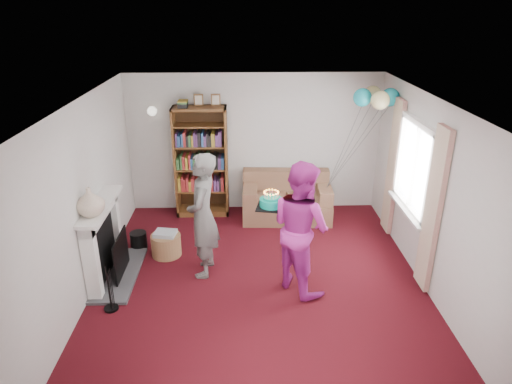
{
  "coord_description": "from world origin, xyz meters",
  "views": [
    {
      "loc": [
        -0.21,
        -5.4,
        3.62
      ],
      "look_at": [
        -0.02,
        0.6,
        1.1
      ],
      "focal_mm": 32.0,
      "sensor_mm": 36.0,
      "label": 1
    }
  ],
  "objects_px": {
    "bookcase": "(201,163)",
    "person_magenta": "(301,227)",
    "person_striped": "(203,216)",
    "sofa": "(287,200)",
    "birthday_cake": "(271,202)"
  },
  "relations": [
    {
      "from": "sofa",
      "to": "bookcase",
      "type": "bearing_deg",
      "value": 173.67
    },
    {
      "from": "bookcase",
      "to": "birthday_cake",
      "type": "height_order",
      "value": "bookcase"
    },
    {
      "from": "person_magenta",
      "to": "sofa",
      "type": "bearing_deg",
      "value": -35.63
    },
    {
      "from": "bookcase",
      "to": "sofa",
      "type": "relative_size",
      "value": 1.41
    },
    {
      "from": "bookcase",
      "to": "person_magenta",
      "type": "relative_size",
      "value": 1.21
    },
    {
      "from": "sofa",
      "to": "birthday_cake",
      "type": "distance_m",
      "value": 2.21
    },
    {
      "from": "birthday_cake",
      "to": "bookcase",
      "type": "bearing_deg",
      "value": 116.26
    },
    {
      "from": "bookcase",
      "to": "person_striped",
      "type": "relative_size",
      "value": 1.22
    },
    {
      "from": "bookcase",
      "to": "person_magenta",
      "type": "xyz_separation_m",
      "value": [
        1.48,
        -2.43,
        -0.06
      ]
    },
    {
      "from": "bookcase",
      "to": "person_magenta",
      "type": "distance_m",
      "value": 2.84
    },
    {
      "from": "sofa",
      "to": "person_striped",
      "type": "bearing_deg",
      "value": -123.96
    },
    {
      "from": "person_striped",
      "to": "person_magenta",
      "type": "xyz_separation_m",
      "value": [
        1.3,
        -0.39,
        0.01
      ]
    },
    {
      "from": "sofa",
      "to": "birthday_cake",
      "type": "xyz_separation_m",
      "value": [
        -0.41,
        -2.0,
        0.86
      ]
    },
    {
      "from": "birthday_cake",
      "to": "sofa",
      "type": "bearing_deg",
      "value": 78.39
    },
    {
      "from": "person_striped",
      "to": "sofa",
      "type": "bearing_deg",
      "value": 149.05
    }
  ]
}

